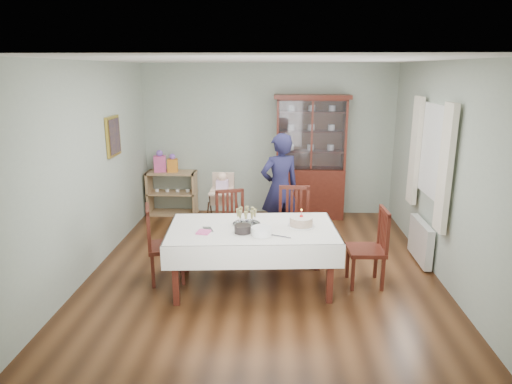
# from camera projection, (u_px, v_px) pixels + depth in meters

# --- Properties ---
(floor) EXTENTS (5.00, 5.00, 0.00)m
(floor) POSITION_uv_depth(u_px,v_px,m) (264.00, 267.00, 6.18)
(floor) COLOR #593319
(floor) RESTS_ON ground
(room_shell) EXTENTS (5.00, 5.00, 5.00)m
(room_shell) POSITION_uv_depth(u_px,v_px,m) (265.00, 136.00, 6.25)
(room_shell) COLOR #9EAA99
(room_shell) RESTS_ON floor
(dining_table) EXTENTS (2.08, 1.30, 0.76)m
(dining_table) POSITION_uv_depth(u_px,v_px,m) (252.00, 257.00, 5.55)
(dining_table) COLOR #4E1D13
(dining_table) RESTS_ON floor
(china_cabinet) EXTENTS (1.30, 0.48, 2.18)m
(china_cabinet) POSITION_uv_depth(u_px,v_px,m) (310.00, 155.00, 8.03)
(china_cabinet) COLOR #4E1D13
(china_cabinet) RESTS_ON floor
(sideboard) EXTENTS (0.90, 0.38, 0.80)m
(sideboard) POSITION_uv_depth(u_px,v_px,m) (172.00, 193.00, 8.35)
(sideboard) COLOR tan
(sideboard) RESTS_ON floor
(picture_frame) EXTENTS (0.04, 0.48, 0.58)m
(picture_frame) POSITION_uv_depth(u_px,v_px,m) (113.00, 136.00, 6.62)
(picture_frame) COLOR gold
(picture_frame) RESTS_ON room_shell
(window) EXTENTS (0.04, 1.02, 1.22)m
(window) POSITION_uv_depth(u_px,v_px,m) (434.00, 152.00, 5.96)
(window) COLOR white
(window) RESTS_ON room_shell
(curtain_left) EXTENTS (0.07, 0.30, 1.55)m
(curtain_left) POSITION_uv_depth(u_px,v_px,m) (445.00, 169.00, 5.39)
(curtain_left) COLOR silver
(curtain_left) RESTS_ON room_shell
(curtain_right) EXTENTS (0.07, 0.30, 1.55)m
(curtain_right) POSITION_uv_depth(u_px,v_px,m) (415.00, 151.00, 6.59)
(curtain_right) COLOR silver
(curtain_right) RESTS_ON room_shell
(radiator) EXTENTS (0.10, 0.80, 0.55)m
(radiator) POSITION_uv_depth(u_px,v_px,m) (421.00, 241.00, 6.29)
(radiator) COLOR white
(radiator) RESTS_ON floor
(chair_far_left) EXTENTS (0.53, 0.53, 0.95)m
(chair_far_left) POSITION_uv_depth(u_px,v_px,m) (232.00, 238.00, 6.43)
(chair_far_left) COLOR #4E1D13
(chair_far_left) RESTS_ON floor
(chair_far_right) EXTENTS (0.45, 0.45, 1.00)m
(chair_far_right) POSITION_uv_depth(u_px,v_px,m) (294.00, 238.00, 6.41)
(chair_far_right) COLOR #4E1D13
(chair_far_right) RESTS_ON floor
(chair_end_left) EXTENTS (0.54, 0.54, 0.98)m
(chair_end_left) POSITION_uv_depth(u_px,v_px,m) (165.00, 259.00, 5.73)
(chair_end_left) COLOR #4E1D13
(chair_end_left) RESTS_ON floor
(chair_end_right) EXTENTS (0.45, 0.45, 0.97)m
(chair_end_right) POSITION_uv_depth(u_px,v_px,m) (367.00, 262.00, 5.62)
(chair_end_right) COLOR #4E1D13
(chair_end_right) RESTS_ON floor
(woman) EXTENTS (0.73, 0.62, 1.69)m
(woman) POSITION_uv_depth(u_px,v_px,m) (280.00, 188.00, 6.91)
(woman) COLOR black
(woman) RESTS_ON floor
(high_chair) EXTENTS (0.47, 0.47, 1.05)m
(high_chair) POSITION_uv_depth(u_px,v_px,m) (223.00, 211.00, 7.24)
(high_chair) COLOR black
(high_chair) RESTS_ON floor
(champagne_tray) EXTENTS (0.34, 0.34, 0.21)m
(champagne_tray) POSITION_uv_depth(u_px,v_px,m) (246.00, 220.00, 5.53)
(champagne_tray) COLOR silver
(champagne_tray) RESTS_ON dining_table
(birthday_cake) EXTENTS (0.32, 0.32, 0.22)m
(birthday_cake) POSITION_uv_depth(u_px,v_px,m) (301.00, 222.00, 5.47)
(birthday_cake) COLOR white
(birthday_cake) RESTS_ON dining_table
(plate_stack_dark) EXTENTS (0.22, 0.22, 0.09)m
(plate_stack_dark) POSITION_uv_depth(u_px,v_px,m) (243.00, 229.00, 5.27)
(plate_stack_dark) COLOR black
(plate_stack_dark) RESTS_ON dining_table
(plate_stack_white) EXTENTS (0.30, 0.30, 0.10)m
(plate_stack_white) POSITION_uv_depth(u_px,v_px,m) (261.00, 231.00, 5.19)
(plate_stack_white) COLOR white
(plate_stack_white) RESTS_ON dining_table
(napkin_stack) EXTENTS (0.17, 0.17, 0.02)m
(napkin_stack) POSITION_uv_depth(u_px,v_px,m) (204.00, 232.00, 5.27)
(napkin_stack) COLOR #DC5191
(napkin_stack) RESTS_ON dining_table
(cutlery) EXTENTS (0.18, 0.21, 0.01)m
(cutlery) POSITION_uv_depth(u_px,v_px,m) (205.00, 229.00, 5.38)
(cutlery) COLOR silver
(cutlery) RESTS_ON dining_table
(cake_knife) EXTENTS (0.28, 0.14, 0.01)m
(cake_knife) POSITION_uv_depth(u_px,v_px,m) (279.00, 236.00, 5.16)
(cake_knife) COLOR silver
(cake_knife) RESTS_ON dining_table
(gift_bag_pink) EXTENTS (0.24, 0.18, 0.40)m
(gift_bag_pink) POSITION_uv_depth(u_px,v_px,m) (160.00, 162.00, 8.19)
(gift_bag_pink) COLOR #DC5191
(gift_bag_pink) RESTS_ON sideboard
(gift_bag_orange) EXTENTS (0.19, 0.15, 0.33)m
(gift_bag_orange) POSITION_uv_depth(u_px,v_px,m) (173.00, 164.00, 8.19)
(gift_bag_orange) COLOR orange
(gift_bag_orange) RESTS_ON sideboard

